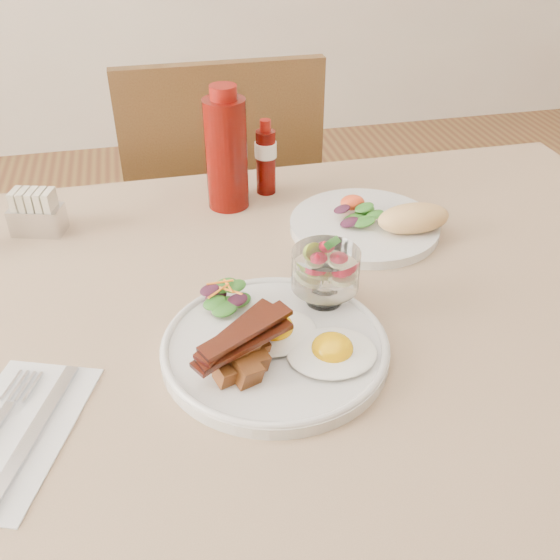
% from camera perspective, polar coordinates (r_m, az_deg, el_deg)
% --- Properties ---
extents(table, '(1.33, 0.88, 0.75)m').
position_cam_1_polar(table, '(0.91, 0.34, -6.69)').
color(table, brown).
rests_on(table, ground).
extents(chair_far, '(0.42, 0.42, 0.93)m').
position_cam_1_polar(chair_far, '(1.53, -5.38, 5.52)').
color(chair_far, brown).
rests_on(chair_far, ground).
extents(main_plate, '(0.28, 0.28, 0.02)m').
position_cam_1_polar(main_plate, '(0.77, -0.46, -6.22)').
color(main_plate, silver).
rests_on(main_plate, table).
extents(fried_eggs, '(0.18, 0.16, 0.03)m').
position_cam_1_polar(fried_eggs, '(0.76, 2.04, -5.50)').
color(fried_eggs, white).
rests_on(fried_eggs, main_plate).
extents(bacon_potato_pile, '(0.13, 0.09, 0.06)m').
position_cam_1_polar(bacon_potato_pile, '(0.72, -3.55, -6.45)').
color(bacon_potato_pile, brown).
rests_on(bacon_potato_pile, main_plate).
extents(side_salad, '(0.07, 0.07, 0.04)m').
position_cam_1_polar(side_salad, '(0.82, -4.99, -1.67)').
color(side_salad, '#1A4D14').
rests_on(side_salad, main_plate).
extents(fruit_cup, '(0.09, 0.09, 0.09)m').
position_cam_1_polar(fruit_cup, '(0.81, 4.16, 0.96)').
color(fruit_cup, white).
rests_on(fruit_cup, main_plate).
extents(second_plate, '(0.25, 0.24, 0.06)m').
position_cam_1_polar(second_plate, '(1.02, 8.75, 5.21)').
color(second_plate, silver).
rests_on(second_plate, table).
extents(ketchup_bottle, '(0.09, 0.09, 0.21)m').
position_cam_1_polar(ketchup_bottle, '(1.06, -4.94, 11.59)').
color(ketchup_bottle, '#4F0804').
rests_on(ketchup_bottle, table).
extents(hot_sauce_bottle, '(0.05, 0.05, 0.14)m').
position_cam_1_polar(hot_sauce_bottle, '(1.12, -1.31, 11.07)').
color(hot_sauce_bottle, '#4F0804').
rests_on(hot_sauce_bottle, table).
extents(sugar_caddy, '(0.09, 0.07, 0.07)m').
position_cam_1_polar(sugar_caddy, '(1.08, -21.36, 5.61)').
color(sugar_caddy, silver).
rests_on(sugar_caddy, table).
extents(napkin_cutlery, '(0.19, 0.24, 0.01)m').
position_cam_1_polar(napkin_cutlery, '(0.74, -23.13, -12.76)').
color(napkin_cutlery, silver).
rests_on(napkin_cutlery, table).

